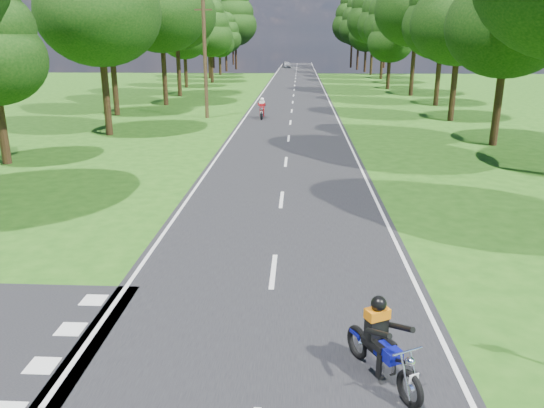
{
  "coord_description": "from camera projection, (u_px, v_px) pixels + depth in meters",
  "views": [
    {
      "loc": [
        0.56,
        -9.77,
        5.4
      ],
      "look_at": [
        -0.13,
        4.0,
        1.1
      ],
      "focal_mm": 35.0,
      "sensor_mm": 36.0,
      "label": 1
    }
  ],
  "objects": [
    {
      "name": "distant_car",
      "position": [
        287.0,
        64.0,
        103.45
      ],
      "size": [
        2.06,
        3.95,
        1.28
      ],
      "primitive_type": "imported",
      "rotation": [
        0.0,
        0.0,
        0.15
      ],
      "color": "#ADAFB4",
      "rests_on": "main_road"
    },
    {
      "name": "main_road",
      "position": [
        294.0,
        90.0,
        58.62
      ],
      "size": [
        7.0,
        140.0,
        0.02
      ],
      "primitive_type": "cube",
      "color": "black",
      "rests_on": "ground"
    },
    {
      "name": "treeline",
      "position": [
        307.0,
        15.0,
        65.69
      ],
      "size": [
        40.0,
        115.35,
        14.78
      ],
      "color": "black",
      "rests_on": "ground"
    },
    {
      "name": "rider_near_blue",
      "position": [
        383.0,
        341.0,
        8.55
      ],
      "size": [
        1.3,
        1.8,
        1.44
      ],
      "primitive_type": null,
      "rotation": [
        0.0,
        0.0,
        0.48
      ],
      "color": "#0E129B",
      "rests_on": "main_road"
    },
    {
      "name": "road_markings",
      "position": [
        293.0,
        91.0,
        56.84
      ],
      "size": [
        7.4,
        140.0,
        0.01
      ],
      "color": "silver",
      "rests_on": "main_road"
    },
    {
      "name": "telegraph_pole",
      "position": [
        205.0,
        59.0,
        36.73
      ],
      "size": [
        1.2,
        0.26,
        8.0
      ],
      "color": "#382616",
      "rests_on": "ground"
    },
    {
      "name": "rider_far_red",
      "position": [
        262.0,
        108.0,
        37.36
      ],
      "size": [
        0.59,
        1.73,
        1.44
      ],
      "primitive_type": null,
      "rotation": [
        0.0,
        0.0,
        0.0
      ],
      "color": "#98160B",
      "rests_on": "main_road"
    },
    {
      "name": "ground",
      "position": [
        269.0,
        312.0,
        10.95
      ],
      "size": [
        160.0,
        160.0,
        0.0
      ],
      "primitive_type": "plane",
      "color": "#204F12",
      "rests_on": "ground"
    }
  ]
}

